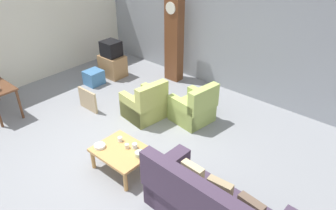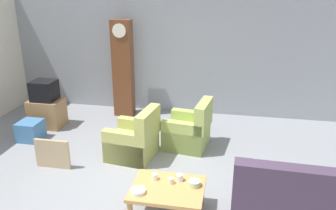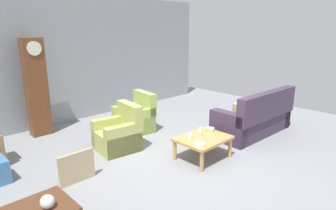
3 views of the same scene
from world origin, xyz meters
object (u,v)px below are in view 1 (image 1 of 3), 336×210
tv_crt (111,49)px  cup_blue_rimmed (135,146)px  coffee_table_wood (122,153)px  storage_box_blue (94,77)px  cup_cream_tall (127,146)px  tv_stand_cabinet (113,66)px  bowl_shallow_green (140,154)px  framed_picture_leaning (88,100)px  cup_white_porcelain (120,139)px  bowl_white_stacked (100,146)px  armchair_olive_near (145,106)px  armchair_olive_far (194,109)px  grandfather_clock (174,41)px  couch_floral (213,209)px

tv_crt → cup_blue_rimmed: size_ratio=5.18×
coffee_table_wood → storage_box_blue: coffee_table_wood is taller
tv_crt → cup_cream_tall: tv_crt is taller
tv_stand_cabinet → bowl_shallow_green: (3.45, -2.34, 0.16)m
framed_picture_leaning → bowl_shallow_green: bearing=-16.8°
tv_stand_cabinet → cup_blue_rimmed: size_ratio=7.34×
tv_crt → cup_white_porcelain: tv_crt is taller
tv_stand_cabinet → bowl_white_stacked: tv_stand_cabinet is taller
tv_stand_cabinet → bowl_shallow_green: 4.17m
armchair_olive_near → coffee_table_wood: (0.88, -1.46, 0.06)m
armchair_olive_far → cup_white_porcelain: armchair_olive_far is taller
tv_stand_cabinet → cup_blue_rimmed: bearing=-34.8°
cup_cream_tall → bowl_shallow_green: 0.31m
armchair_olive_far → storage_box_blue: bearing=-174.5°
armchair_olive_far → storage_box_blue: armchair_olive_far is taller
cup_cream_tall → coffee_table_wood: bearing=-106.4°
storage_box_blue → bowl_shallow_green: bearing=-25.8°
grandfather_clock → bowl_white_stacked: 3.90m
armchair_olive_far → grandfather_clock: grandfather_clock is taller
tv_stand_cabinet → framed_picture_leaning: 1.88m
grandfather_clock → tv_crt: size_ratio=4.56×
coffee_table_wood → grandfather_clock: grandfather_clock is taller
tv_crt → couch_floral: bearing=-26.0°
tv_crt → cup_cream_tall: bearing=-36.8°
armchair_olive_far → bowl_shallow_green: size_ratio=5.57×
armchair_olive_near → grandfather_clock: size_ratio=0.42×
armchair_olive_far → grandfather_clock: 2.31m
storage_box_blue → cup_blue_rimmed: (3.23, -1.57, 0.28)m
coffee_table_wood → cup_cream_tall: size_ratio=11.76×
storage_box_blue → bowl_white_stacked: size_ratio=2.28×
storage_box_blue → bowl_shallow_green: 3.82m
couch_floral → framed_picture_leaning: size_ratio=3.55×
tv_stand_cabinet → tv_crt: 0.51m
coffee_table_wood → armchair_olive_far: bearing=89.6°
grandfather_clock → cup_cream_tall: 3.78m
coffee_table_wood → storage_box_blue: bearing=150.4°
framed_picture_leaning → cup_blue_rimmed: 2.36m
storage_box_blue → bowl_white_stacked: bearing=-35.4°
cup_blue_rimmed → bowl_shallow_green: bearing=-22.6°
grandfather_clock → cup_blue_rimmed: grandfather_clock is taller
cup_blue_rimmed → armchair_olive_near: bearing=128.5°
armchair_olive_far → cup_cream_tall: armchair_olive_far is taller
framed_picture_leaning → storage_box_blue: (-0.97, 0.92, -0.06)m
cup_cream_tall → bowl_shallow_green: bearing=0.3°
armchair_olive_far → coffee_table_wood: 2.05m
cup_cream_tall → bowl_shallow_green: (0.31, 0.00, -0.00)m
coffee_table_wood → framed_picture_leaning: size_ratio=1.60×
couch_floral → grandfather_clock: grandfather_clock is taller
coffee_table_wood → cup_cream_tall: 0.14m
framed_picture_leaning → cup_white_porcelain: size_ratio=6.89×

